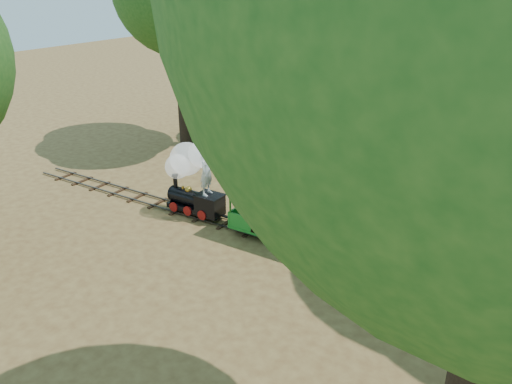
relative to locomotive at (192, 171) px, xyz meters
The scene contains 9 objects.
ground 3.74m from the locomotive, ahead, with size 90.00×90.00×0.00m, color olive.
track 3.71m from the locomotive, ahead, with size 22.00×1.00×0.10m.
locomotive is the anchor object (origin of this frame).
carriage_front 3.47m from the locomotive, ahead, with size 3.25×1.41×1.69m.
carriage_rear 7.51m from the locomotive, ahead, with size 3.25×1.33×1.69m.
fence 8.69m from the locomotive, 66.80° to the left, with size 18.10×0.10×1.00m.
shrub_west 10.03m from the locomotive, 112.59° to the left, with size 2.31×1.78×1.60m, color #2D6B1E.
shrub_mid_w 10.17m from the locomotive, 65.46° to the left, with size 2.79×2.15×1.93m, color #2D6B1E.
shrub_mid_e 12.29m from the locomotive, 48.83° to the left, with size 2.02×1.56×1.40m, color #2D6B1E.
Camera 1 is at (6.61, -11.98, 7.54)m, focal length 35.00 mm.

